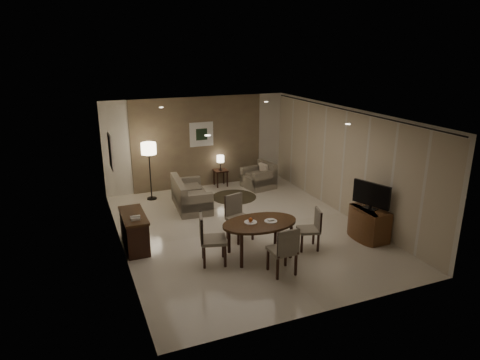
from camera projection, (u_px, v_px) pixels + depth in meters
name	position (u px, v px, depth m)	size (l,w,h in m)	color
room_shell	(237.00, 169.00, 9.97)	(5.50, 7.00, 2.70)	beige
taupe_accent	(198.00, 143.00, 12.69)	(3.96, 0.03, 2.70)	#796A4B
curtain_wall	(343.00, 163.00, 10.59)	(0.08, 6.70, 2.58)	beige
curtain_rod	(347.00, 110.00, 10.19)	(0.03, 0.03, 6.80)	black
art_back_frame	(201.00, 134.00, 12.63)	(0.72, 0.03, 0.72)	silver
art_back_canvas	(202.00, 134.00, 12.61)	(0.34, 0.01, 0.34)	black
art_left_frame	(110.00, 152.00, 9.54)	(0.03, 0.60, 0.80)	silver
art_left_canvas	(111.00, 151.00, 9.54)	(0.01, 0.46, 0.64)	gray
downlight_nl	(208.00, 135.00, 7.12)	(0.10, 0.10, 0.01)	white
downlight_nr	(348.00, 124.00, 8.12)	(0.10, 0.10, 0.01)	white
downlight_fl	(161.00, 107.00, 10.29)	(0.10, 0.10, 0.01)	white
downlight_fr	(266.00, 102.00, 11.30)	(0.10, 0.10, 0.01)	white
console_desk	(134.00, 231.00, 9.01)	(0.48, 1.20, 0.75)	#482D17
telephone	(135.00, 218.00, 8.62)	(0.20, 0.14, 0.09)	white
tv_cabinet	(369.00, 223.00, 9.46)	(0.48, 0.90, 0.70)	brown
flat_tv	(371.00, 195.00, 9.25)	(0.06, 0.88, 0.60)	black
dining_table	(260.00, 239.00, 8.68)	(1.56, 0.97, 0.73)	#482D17
chair_near	(282.00, 250.00, 7.97)	(0.47, 0.47, 0.96)	gray
chair_far	(240.00, 218.00, 9.36)	(0.48, 0.48, 0.99)	gray
chair_left	(214.00, 239.00, 8.33)	(0.49, 0.49, 1.01)	gray
chair_right	(308.00, 229.00, 8.95)	(0.42, 0.42, 0.87)	gray
plate_a	(251.00, 222.00, 8.55)	(0.26, 0.26, 0.02)	white
plate_b	(271.00, 221.00, 8.60)	(0.26, 0.26, 0.02)	white
fruit_apple	(251.00, 220.00, 8.53)	(0.09, 0.09, 0.09)	#A54112
napkin	(271.00, 220.00, 8.60)	(0.12, 0.08, 0.03)	white
round_rug	(234.00, 197.00, 12.12)	(1.25, 1.25, 0.01)	#403524
sofa	(191.00, 193.00, 11.28)	(0.81, 1.63, 0.77)	gray
armchair	(258.00, 176.00, 12.84)	(0.84, 0.80, 0.75)	gray
side_table	(221.00, 178.00, 13.03)	(0.39, 0.39, 0.50)	black
table_lamp	(220.00, 162.00, 12.88)	(0.22, 0.22, 0.50)	#FFEAC1
floor_lamp	(150.00, 171.00, 11.74)	(0.41, 0.41, 1.61)	#FFE5B7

